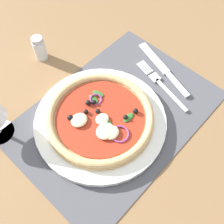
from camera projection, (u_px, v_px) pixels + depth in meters
ground_plane at (115, 118)px, 64.78cm from camera, size 190.00×140.00×2.40cm
placemat at (116, 115)px, 63.59cm from camera, size 46.24×31.98×0.40cm
plate at (100, 121)px, 61.64cm from camera, size 29.37×29.37×1.42cm
pizza at (100, 117)px, 60.06cm from camera, size 23.75×23.75×2.58cm
fork at (159, 83)px, 67.95cm from camera, size 5.51×17.88×0.44cm
knife at (163, 68)px, 70.34cm from camera, size 7.45×19.60×0.62cm
pepper_shaker at (41, 48)px, 70.54cm from camera, size 3.20×3.20×6.70cm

